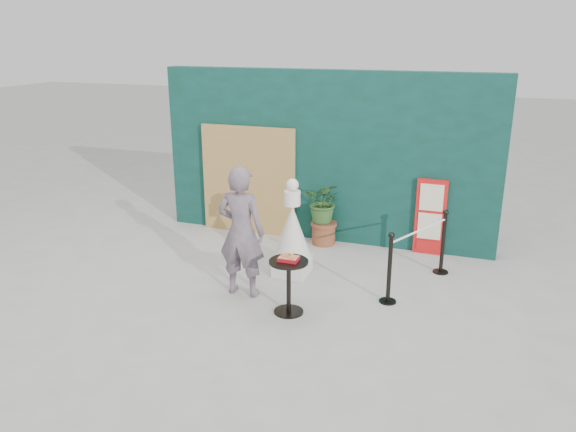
# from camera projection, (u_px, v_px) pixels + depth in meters

# --- Properties ---
(ground) EXTENTS (60.00, 60.00, 0.00)m
(ground) POSITION_uv_depth(u_px,v_px,m) (258.00, 313.00, 7.54)
(ground) COLOR #ADAAA5
(ground) RESTS_ON ground
(back_wall) EXTENTS (6.00, 0.30, 3.00)m
(back_wall) POSITION_uv_depth(u_px,v_px,m) (325.00, 157.00, 9.90)
(back_wall) COLOR #0B3227
(back_wall) RESTS_ON ground
(bamboo_fence) EXTENTS (1.80, 0.08, 2.00)m
(bamboo_fence) POSITION_uv_depth(u_px,v_px,m) (248.00, 181.00, 10.31)
(bamboo_fence) COLOR tan
(bamboo_fence) RESTS_ON ground
(woman) EXTENTS (0.69, 0.45, 1.88)m
(woman) POSITION_uv_depth(u_px,v_px,m) (241.00, 232.00, 7.82)
(woman) COLOR slate
(woman) RESTS_ON ground
(menu_board) EXTENTS (0.50, 0.07, 1.30)m
(menu_board) POSITION_uv_depth(u_px,v_px,m) (430.00, 217.00, 9.37)
(menu_board) COLOR red
(menu_board) RESTS_ON ground
(statue) EXTENTS (0.60, 0.60, 1.53)m
(statue) POSITION_uv_depth(u_px,v_px,m) (292.00, 236.00, 8.57)
(statue) COLOR silver
(statue) RESTS_ON ground
(cafe_table) EXTENTS (0.52, 0.52, 0.75)m
(cafe_table) POSITION_uv_depth(u_px,v_px,m) (289.00, 278.00, 7.40)
(cafe_table) COLOR black
(cafe_table) RESTS_ON ground
(food_basket) EXTENTS (0.26, 0.19, 0.11)m
(food_basket) POSITION_uv_depth(u_px,v_px,m) (289.00, 258.00, 7.31)
(food_basket) COLOR #AA1219
(food_basket) RESTS_ON cafe_table
(planter) EXTENTS (0.68, 0.59, 1.16)m
(planter) POSITION_uv_depth(u_px,v_px,m) (324.00, 208.00, 9.82)
(planter) COLOR brown
(planter) RESTS_ON ground
(stanchion_barrier) EXTENTS (0.84, 1.54, 1.03)m
(stanchion_barrier) POSITION_uv_depth(u_px,v_px,m) (418.00, 255.00, 8.17)
(stanchion_barrier) COLOR black
(stanchion_barrier) RESTS_ON ground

